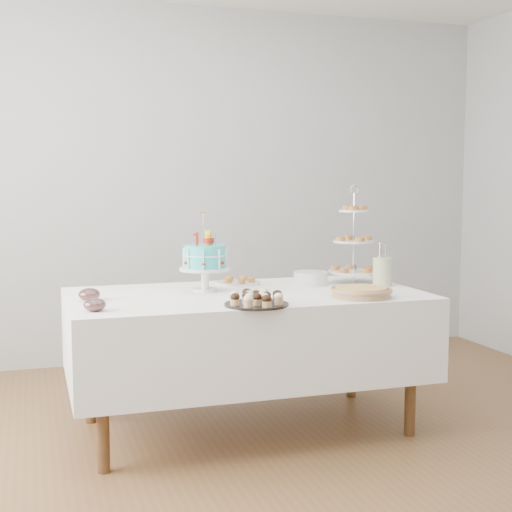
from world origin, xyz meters
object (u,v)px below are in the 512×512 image
object	(u,v)px
table	(246,333)
plate_stack	(311,278)
pastry_plate	(239,281)
birthday_cake	(205,270)
jam_bowl_a	(95,305)
utensil_pitcher	(383,271)
pie	(361,291)
cupcake_tray	(256,298)
jam_bowl_b	(89,295)
tiered_stand	(354,242)

from	to	relation	value
table	plate_stack	bearing A→B (deg)	21.01
plate_stack	pastry_plate	size ratio (longest dim) A/B	0.77
table	birthday_cake	xyz separation A→B (m)	(-0.20, 0.12, 0.35)
birthday_cake	jam_bowl_a	xyz separation A→B (m)	(-0.64, -0.43, -0.09)
utensil_pitcher	pie	bearing A→B (deg)	-144.77
cupcake_tray	jam_bowl_b	distance (m)	0.87
birthday_cake	plate_stack	xyz separation A→B (m)	(0.65, 0.06, -0.08)
jam_bowl_b	pie	bearing A→B (deg)	-13.12
birthday_cake	jam_bowl_a	world-z (taller)	birthday_cake
table	pastry_plate	size ratio (longest dim) A/B	7.37
birthday_cake	cupcake_tray	size ratio (longest dim) A/B	1.38
table	cupcake_tray	distance (m)	0.48
birthday_cake	plate_stack	distance (m)	0.66
cupcake_tray	pie	distance (m)	0.61
cupcake_tray	jam_bowl_a	xyz separation A→B (m)	(-0.77, 0.08, -0.01)
pie	tiered_stand	bearing A→B (deg)	68.72
table	jam_bowl_a	size ratio (longest dim) A/B	18.12
cupcake_tray	table	bearing A→B (deg)	80.55
plate_stack	utensil_pitcher	bearing A→B (deg)	-22.90
jam_bowl_b	tiered_stand	bearing A→B (deg)	6.92
utensil_pitcher	pastry_plate	bearing A→B (deg)	145.13
cupcake_tray	jam_bowl_a	world-z (taller)	cupcake_tray
cupcake_tray	tiered_stand	bearing A→B (deg)	36.21
utensil_pitcher	cupcake_tray	bearing A→B (deg)	-168.34
birthday_cake	pastry_plate	distance (m)	0.35
cupcake_tray	tiered_stand	distance (m)	1.02
tiered_stand	plate_stack	world-z (taller)	tiered_stand
plate_stack	jam_bowl_b	size ratio (longest dim) A/B	1.83
table	cupcake_tray	xyz separation A→B (m)	(-0.07, -0.40, 0.26)
plate_stack	jam_bowl_a	xyz separation A→B (m)	(-1.29, -0.49, -0.01)
tiered_stand	pastry_plate	xyz separation A→B (m)	(-0.68, 0.14, -0.23)
birthday_cake	jam_bowl_b	bearing A→B (deg)	-151.69
pastry_plate	utensil_pitcher	size ratio (longest dim) A/B	1.03
pastry_plate	pie	bearing A→B (deg)	-53.53
birthday_cake	plate_stack	size ratio (longest dim) A/B	2.19
cupcake_tray	pie	xyz separation A→B (m)	(0.61, 0.08, -0.01)
cupcake_tray	pastry_plate	bearing A→B (deg)	80.52
birthday_cake	pastry_plate	size ratio (longest dim) A/B	1.69
utensil_pitcher	table	bearing A→B (deg)	168.02
plate_stack	utensil_pitcher	xyz separation A→B (m)	(0.39, -0.16, 0.05)
pie	jam_bowl_b	size ratio (longest dim) A/B	3.01
utensil_pitcher	tiered_stand	bearing A→B (deg)	106.94
birthday_cake	pastry_plate	bearing A→B (deg)	57.76
utensil_pitcher	jam_bowl_b	bearing A→B (deg)	167.73
birthday_cake	jam_bowl_b	size ratio (longest dim) A/B	4.00
jam_bowl_a	birthday_cake	bearing A→B (deg)	34.15
birthday_cake	utensil_pitcher	bearing A→B (deg)	12.08
jam_bowl_a	plate_stack	bearing A→B (deg)	20.81
plate_stack	jam_bowl_a	world-z (taller)	plate_stack
cupcake_tray	utensil_pitcher	world-z (taller)	utensil_pitcher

